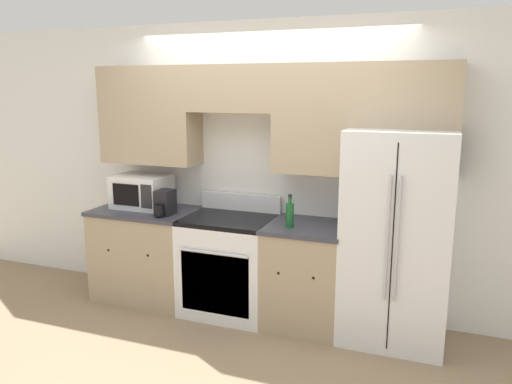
{
  "coord_description": "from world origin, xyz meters",
  "views": [
    {
      "loc": [
        1.48,
        -3.6,
        2.01
      ],
      "look_at": [
        0.0,
        0.31,
        1.14
      ],
      "focal_mm": 35.0,
      "sensor_mm": 36.0,
      "label": 1
    }
  ],
  "objects_px": {
    "oven_range": "(229,264)",
    "bottle": "(290,214)",
    "refrigerator": "(397,236)",
    "microwave": "(142,191)"
  },
  "relations": [
    {
      "from": "oven_range",
      "to": "microwave",
      "type": "xyz_separation_m",
      "value": [
        -0.94,
        0.08,
        0.6
      ]
    },
    {
      "from": "oven_range",
      "to": "refrigerator",
      "type": "height_order",
      "value": "refrigerator"
    },
    {
      "from": "microwave",
      "to": "bottle",
      "type": "height_order",
      "value": "microwave"
    },
    {
      "from": "bottle",
      "to": "oven_range",
      "type": "bearing_deg",
      "value": 170.51
    },
    {
      "from": "refrigerator",
      "to": "microwave",
      "type": "bearing_deg",
      "value": 179.78
    },
    {
      "from": "microwave",
      "to": "bottle",
      "type": "bearing_deg",
      "value": -6.51
    },
    {
      "from": "refrigerator",
      "to": "bottle",
      "type": "relative_size",
      "value": 6.23
    },
    {
      "from": "refrigerator",
      "to": "bottle",
      "type": "height_order",
      "value": "refrigerator"
    },
    {
      "from": "oven_range",
      "to": "bottle",
      "type": "bearing_deg",
      "value": -9.49
    },
    {
      "from": "oven_range",
      "to": "refrigerator",
      "type": "relative_size",
      "value": 0.61
    }
  ]
}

